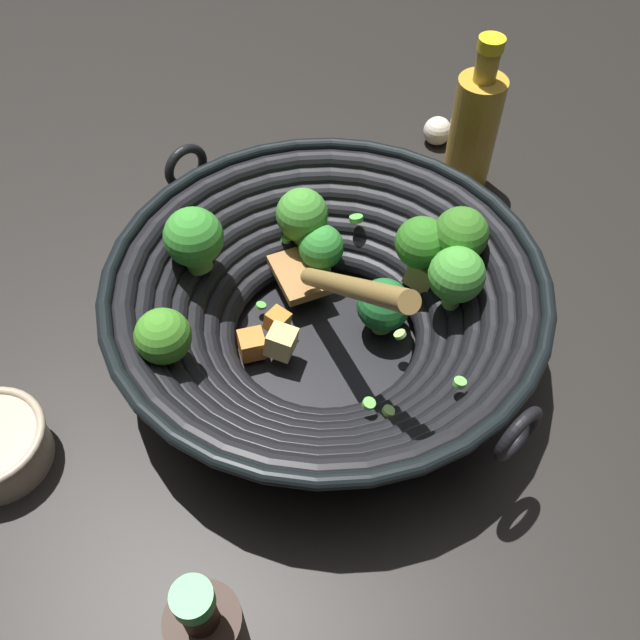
{
  "coord_description": "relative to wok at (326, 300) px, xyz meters",
  "views": [
    {
      "loc": [
        0.37,
        -0.23,
        0.58
      ],
      "look_at": [
        -0.01,
        0.0,
        0.03
      ],
      "focal_mm": 38.76,
      "sensor_mm": 36.0,
      "label": 1
    }
  ],
  "objects": [
    {
      "name": "ground_plane",
      "position": [
        0.0,
        -0.0,
        -0.07
      ],
      "size": [
        4.0,
        4.0,
        0.0
      ],
      "primitive_type": "plane",
      "color": "black"
    },
    {
      "name": "garlic_bulb",
      "position": [
        -0.21,
        0.31,
        -0.05
      ],
      "size": [
        0.04,
        0.04,
        0.04
      ],
      "primitive_type": "sphere",
      "color": "silver",
      "rests_on": "ground"
    },
    {
      "name": "cooking_oil_bottle",
      "position": [
        -0.13,
        0.29,
        0.01
      ],
      "size": [
        0.06,
        0.06,
        0.2
      ],
      "color": "gold",
      "rests_on": "ground"
    },
    {
      "name": "wok",
      "position": [
        0.0,
        0.0,
        0.0
      ],
      "size": [
        0.46,
        0.43,
        0.23
      ],
      "color": "black",
      "rests_on": "ground"
    }
  ]
}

